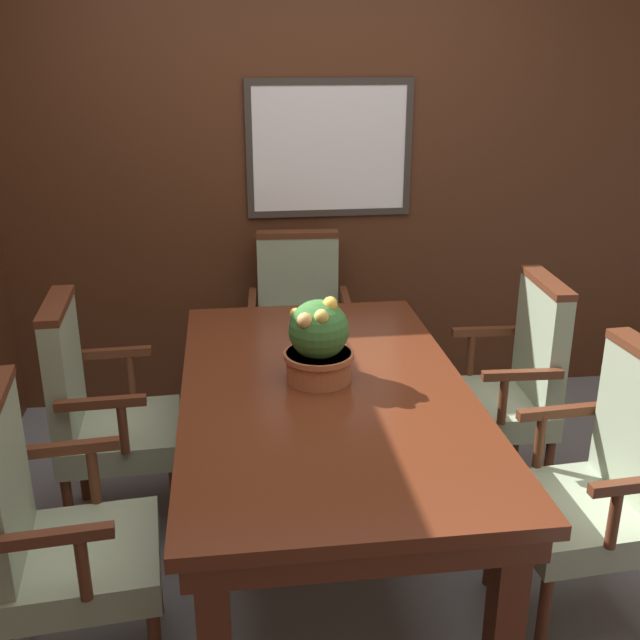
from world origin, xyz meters
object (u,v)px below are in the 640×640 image
at_px(potted_plant, 319,343).
at_px(chair_head_far, 299,323).
at_px(chair_left_far, 99,409).
at_px(chair_right_far, 511,382).
at_px(dining_table, 325,411).
at_px(chair_left_near, 51,531).
at_px(chair_right_near, 603,481).

bearing_deg(potted_plant, chair_head_far, 87.64).
height_order(chair_left_far, chair_right_far, same).
relative_size(dining_table, chair_head_far, 1.79).
height_order(chair_left_near, chair_right_near, same).
bearing_deg(chair_head_far, chair_left_far, -131.42).
relative_size(chair_head_far, chair_right_far, 1.00).
bearing_deg(chair_right_near, potted_plant, -119.72).
distance_m(chair_right_near, chair_right_far, 0.80).
height_order(dining_table, chair_left_far, chair_left_far).
bearing_deg(chair_left_far, chair_right_near, -115.85).
xyz_separation_m(dining_table, chair_right_far, (0.88, 0.43, -0.13)).
distance_m(chair_left_far, chair_right_far, 1.75).
bearing_deg(chair_left_near, chair_right_near, -93.76).
relative_size(chair_right_near, chair_right_far, 1.00).
relative_size(dining_table, chair_left_near, 1.79).
distance_m(chair_left_near, potted_plant, 1.07).
distance_m(chair_left_near, chair_head_far, 1.94).
bearing_deg(dining_table, chair_left_far, 155.92).
xyz_separation_m(chair_right_far, potted_plant, (-0.89, -0.36, 0.38)).
distance_m(chair_left_far, potted_plant, 0.99).
relative_size(chair_left_near, chair_right_far, 1.00).
relative_size(chair_left_far, chair_right_near, 1.00).
bearing_deg(chair_right_near, chair_left_far, -117.41).
xyz_separation_m(dining_table, potted_plant, (-0.02, 0.07, 0.24)).
bearing_deg(chair_left_far, chair_right_far, -91.19).
bearing_deg(chair_head_far, chair_right_near, -58.65).
distance_m(chair_left_far, chair_head_far, 1.27).
distance_m(dining_table, chair_right_far, 0.99).
relative_size(chair_right_near, potted_plant, 3.16).
distance_m(chair_left_near, chair_right_near, 1.79).
relative_size(chair_left_far, potted_plant, 3.16).
distance_m(dining_table, chair_right_near, 0.98).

